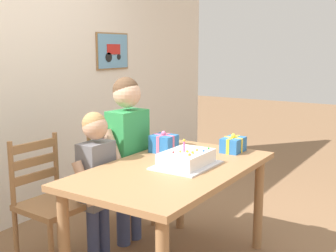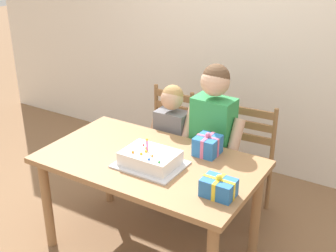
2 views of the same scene
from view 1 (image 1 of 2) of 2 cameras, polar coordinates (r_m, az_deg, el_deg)
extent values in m
cube|color=silver|center=(3.87, -20.17, 6.22)|extent=(6.40, 0.08, 2.60)
cube|color=olive|center=(4.71, -7.42, 9.89)|extent=(0.51, 0.02, 0.39)
cube|color=#669EC6|center=(4.70, -7.33, 9.89)|extent=(0.48, 0.01, 0.36)
cube|color=red|center=(4.70, -7.28, 10.14)|extent=(0.22, 0.01, 0.11)
cylinder|color=black|center=(4.63, -7.93, 9.09)|extent=(0.10, 0.01, 0.10)
cylinder|color=black|center=(4.76, -6.60, 9.15)|extent=(0.06, 0.01, 0.06)
cube|color=#9E7047|center=(2.86, 0.77, -5.83)|extent=(1.50, 0.86, 0.04)
cylinder|color=#9E7047|center=(3.40, 12.00, -10.11)|extent=(0.07, 0.07, 0.72)
cylinder|color=#9E7047|center=(2.73, -13.67, -15.54)|extent=(0.07, 0.07, 0.72)
cylinder|color=#9E7047|center=(3.69, 1.65, -8.23)|extent=(0.07, 0.07, 0.72)
cube|color=silver|center=(2.87, 2.47, -5.27)|extent=(0.44, 0.34, 0.01)
cube|color=white|center=(2.85, 2.48, -4.28)|extent=(0.36, 0.26, 0.09)
cylinder|color=#E04C9E|center=(2.81, 2.15, -2.81)|extent=(0.01, 0.01, 0.07)
sphere|color=yellow|center=(2.80, 2.16, -1.91)|extent=(0.02, 0.02, 0.02)
sphere|color=yellow|center=(2.81, 2.59, -3.42)|extent=(0.02, 0.02, 0.02)
sphere|color=green|center=(2.91, 5.44, -3.00)|extent=(0.02, 0.02, 0.02)
sphere|color=yellow|center=(2.79, 3.31, -3.56)|extent=(0.02, 0.02, 0.02)
sphere|color=blue|center=(2.84, 4.77, -3.31)|extent=(0.02, 0.02, 0.02)
sphere|color=orange|center=(2.73, 2.88, -3.84)|extent=(0.02, 0.02, 0.02)
sphere|color=red|center=(2.79, 0.70, -3.51)|extent=(0.01, 0.01, 0.01)
sphere|color=yellow|center=(2.81, 1.65, -3.42)|extent=(0.01, 0.01, 0.01)
sphere|color=orange|center=(2.86, 3.89, -3.21)|extent=(0.01, 0.01, 0.01)
cube|color=#286BB7|center=(3.28, 8.70, -2.49)|extent=(0.20, 0.14, 0.11)
cube|color=yellow|center=(3.28, 8.70, -2.49)|extent=(0.20, 0.02, 0.11)
cube|color=yellow|center=(3.28, 8.70, -2.49)|extent=(0.02, 0.15, 0.11)
sphere|color=yellow|center=(3.27, 8.73, -1.31)|extent=(0.04, 0.04, 0.04)
cube|color=#286BB7|center=(3.23, -0.58, -2.36)|extent=(0.16, 0.17, 0.13)
cube|color=#DB668E|center=(3.23, -0.58, -2.36)|extent=(0.17, 0.02, 0.14)
cube|color=#DB668E|center=(3.23, -0.58, -2.36)|extent=(0.02, 0.18, 0.14)
sphere|color=#DB668E|center=(3.22, -0.58, -0.96)|extent=(0.04, 0.04, 0.04)
cube|color=#996B42|center=(3.14, -15.00, -10.24)|extent=(0.44, 0.44, 0.04)
cylinder|color=#996B42|center=(3.22, -9.88, -14.08)|extent=(0.04, 0.04, 0.43)
cylinder|color=#996B42|center=(3.48, -14.38, -12.32)|extent=(0.04, 0.04, 0.43)
cylinder|color=#996B42|center=(3.27, -19.63, -14.11)|extent=(0.04, 0.04, 0.43)
cylinder|color=#996B42|center=(3.32, -14.75, -4.66)|extent=(0.04, 0.04, 0.45)
cylinder|color=#996B42|center=(3.11, -20.17, -6.01)|extent=(0.04, 0.04, 0.45)
cube|color=#996B42|center=(3.23, -17.30, -6.47)|extent=(0.36, 0.04, 0.06)
cube|color=#996B42|center=(3.20, -17.41, -4.54)|extent=(0.36, 0.04, 0.06)
cube|color=#996B42|center=(3.18, -17.51, -2.58)|extent=(0.36, 0.04, 0.06)
cube|color=#996B42|center=(3.66, -6.13, -6.97)|extent=(0.45, 0.45, 0.04)
cylinder|color=#996B42|center=(3.79, -2.00, -10.06)|extent=(0.04, 0.04, 0.43)
cylinder|color=#996B42|center=(3.49, -5.27, -11.93)|extent=(0.04, 0.04, 0.43)
cylinder|color=#996B42|center=(3.99, -6.75, -9.08)|extent=(0.04, 0.04, 0.43)
cylinder|color=#996B42|center=(3.71, -10.23, -10.71)|extent=(0.04, 0.04, 0.43)
cylinder|color=#996B42|center=(3.86, -6.91, -2.33)|extent=(0.04, 0.04, 0.45)
cylinder|color=#996B42|center=(3.56, -10.47, -3.49)|extent=(0.04, 0.04, 0.45)
cube|color=#996B42|center=(3.72, -8.59, -3.90)|extent=(0.36, 0.05, 0.06)
cube|color=#996B42|center=(3.70, -8.64, -2.21)|extent=(0.36, 0.05, 0.06)
cube|color=#996B42|center=(3.67, -8.68, -0.50)|extent=(0.36, 0.05, 0.06)
cylinder|color=#38426B|center=(3.54, -4.49, -11.03)|extent=(0.11, 0.11, 0.50)
cylinder|color=#38426B|center=(3.44, -6.01, -11.69)|extent=(0.11, 0.11, 0.50)
cube|color=#2D934C|center=(3.33, -5.39, -2.77)|extent=(0.32, 0.20, 0.57)
cylinder|color=tan|center=(3.45, -2.78, -2.57)|extent=(0.09, 0.24, 0.38)
cylinder|color=tan|center=(3.16, -7.18, -3.84)|extent=(0.09, 0.24, 0.38)
sphere|color=tan|center=(3.26, -5.51, 4.30)|extent=(0.21, 0.21, 0.21)
sphere|color=brown|center=(3.26, -5.65, 4.78)|extent=(0.20, 0.20, 0.20)
cylinder|color=#38426B|center=(3.29, -8.60, -13.61)|extent=(0.09, 0.09, 0.41)
cylinder|color=#38426B|center=(3.21, -9.97, -14.28)|extent=(0.09, 0.09, 0.41)
cube|color=slate|center=(3.09, -9.51, -6.43)|extent=(0.26, 0.16, 0.47)
cylinder|color=tan|center=(3.20, -7.15, -6.11)|extent=(0.07, 0.20, 0.31)
cylinder|color=tan|center=(2.96, -11.12, -7.56)|extent=(0.07, 0.20, 0.31)
sphere|color=tan|center=(3.01, -9.71, -0.14)|extent=(0.18, 0.18, 0.18)
sphere|color=#A87F4C|center=(3.02, -9.86, 0.29)|extent=(0.17, 0.17, 0.17)
camera|label=2|loc=(3.98, 45.86, 17.13)|focal=47.73mm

